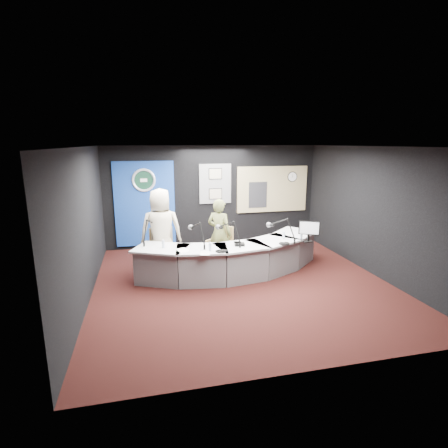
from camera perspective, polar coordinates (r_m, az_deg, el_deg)
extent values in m
plane|color=black|center=(7.45, 2.93, -9.57)|extent=(6.00, 6.00, 0.00)
cube|color=silver|center=(6.87, 3.21, 12.51)|extent=(6.00, 6.00, 0.02)
cube|color=black|center=(9.90, -1.75, 4.58)|extent=(6.00, 0.02, 2.80)
cube|color=black|center=(4.34, 14.14, -7.16)|extent=(6.00, 0.02, 2.80)
cube|color=black|center=(6.85, -21.83, -0.24)|extent=(0.02, 6.00, 2.80)
cube|color=black|center=(8.36, 23.25, 1.91)|extent=(0.02, 6.00, 2.80)
cube|color=navy|center=(9.71, -12.79, 3.19)|extent=(1.60, 0.05, 2.30)
torus|color=silver|center=(9.58, -12.98, 6.98)|extent=(0.63, 0.07, 0.63)
cylinder|color=#0D301F|center=(9.59, -12.98, 6.98)|extent=(0.48, 0.01, 0.48)
cube|color=slate|center=(9.83, -1.44, 6.58)|extent=(0.90, 0.04, 1.10)
cube|color=gray|center=(9.78, -1.41, 8.19)|extent=(0.34, 0.02, 0.27)
cube|color=gray|center=(9.84, -1.39, 4.94)|extent=(0.34, 0.02, 0.27)
cube|color=tan|center=(10.33, 7.89, 5.66)|extent=(2.12, 0.06, 1.32)
cube|color=#F9E69D|center=(10.32, 7.91, 5.65)|extent=(2.00, 0.02, 1.20)
cube|color=black|center=(10.17, 5.54, 4.76)|extent=(0.55, 0.02, 0.75)
cylinder|color=white|center=(10.49, 11.10, 7.58)|extent=(0.28, 0.01, 0.28)
cube|color=gray|center=(8.32, -10.13, -2.79)|extent=(0.51, 0.17, 0.70)
imported|color=beige|center=(7.99, -10.23, -1.00)|extent=(0.93, 0.61, 1.90)
imported|color=brown|center=(8.12, -0.77, -1.55)|extent=(0.71, 0.68, 1.63)
cube|color=black|center=(7.80, 13.67, -0.61)|extent=(0.42, 0.22, 0.31)
cube|color=black|center=(7.41, 2.56, -3.33)|extent=(0.23, 0.20, 0.05)
torus|color=black|center=(7.60, 9.81, -3.14)|extent=(0.23, 0.23, 0.04)
torus|color=black|center=(6.98, -0.47, -4.42)|extent=(0.23, 0.23, 0.04)
cube|color=white|center=(7.13, -6.75, -4.27)|extent=(0.28, 0.34, 0.00)
cube|color=white|center=(6.91, -3.13, -4.77)|extent=(0.24, 0.30, 0.00)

